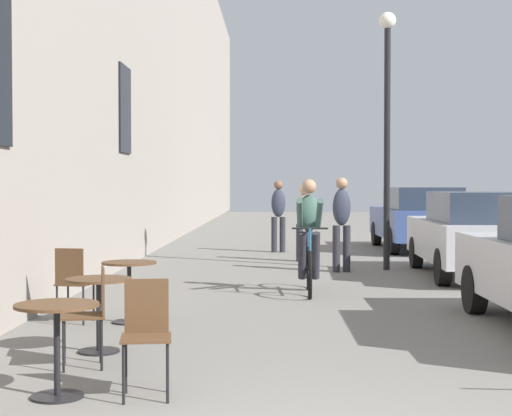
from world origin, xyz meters
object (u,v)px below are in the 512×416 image
Objects in this scene: cafe_chair_mid_toward_street at (91,309)px; pedestrian_far at (278,212)px; cafe_table_far at (129,279)px; pedestrian_near at (342,219)px; parked_car_second at (475,233)px; street_lamp at (387,107)px; parked_car_third at (419,218)px; cafe_table_near at (57,330)px; pedestrian_mid at (304,218)px; cafe_chair_near_toward_street at (146,329)px; cafe_table_mid at (99,299)px; cafe_chair_far_toward_street at (73,280)px; cyclist_on_bicycle at (309,239)px.

pedestrian_far is at bearing 82.02° from cafe_chair_mid_toward_street.
pedestrian_near reaches higher than cafe_table_far.
parked_car_second reaches higher than cafe_table_far.
street_lamp reaches higher than parked_car_third.
cafe_table_near is at bearing -89.05° from cafe_table_far.
cafe_chair_mid_toward_street is 0.51× the size of pedestrian_far.
cafe_chair_near_toward_street is at bearing -98.42° from pedestrian_mid.
parked_car_third is (3.49, 0.67, -0.17)m from pedestrian_far.
cafe_table_mid is 7.82m from pedestrian_near.
cafe_chair_far_toward_street is 7.64m from parked_car_second.
cyclist_on_bicycle reaches higher than cafe_table_near.
parked_car_second is at bearing 60.71° from cafe_chair_near_toward_street.
parked_car_second reaches higher than cafe_chair_mid_toward_street.
cafe_table_near is 0.42× the size of pedestrian_far.
cafe_table_near is 11.16m from pedestrian_mid.
cafe_table_far is at bearing 102.64° from cafe_chair_near_toward_street.
pedestrian_near is at bearing -114.89° from parked_car_third.
street_lamp is 2.96m from parked_car_second.
cafe_chair_far_toward_street is 0.18× the size of street_lamp.
pedestrian_far is at bearing 76.29° from cafe_chair_far_toward_street.
cafe_table_near is at bearing -88.34° from cafe_table_mid.
parked_car_second is at bearing 34.69° from cyclist_on_bicycle.
cafe_table_mid is at bearing 96.64° from cafe_chair_mid_toward_street.
cafe_chair_far_toward_street is 8.25m from pedestrian_mid.
cafe_chair_near_toward_street reaches higher than cafe_table_far.
cafe_table_far is 3.52m from cyclist_on_bicycle.
pedestrian_far is at bearing 82.52° from cafe_table_near.
pedestrian_near reaches higher than cyclist_on_bicycle.
cafe_chair_mid_toward_street is at bearing -114.49° from street_lamp.
cafe_chair_far_toward_street is at bearing 108.19° from cafe_chair_mid_toward_street.
cafe_table_far is at bearing -117.91° from pedestrian_near.
pedestrian_near is (3.60, 5.65, 0.48)m from cafe_chair_far_toward_street.
cafe_table_near is 0.41× the size of pedestrian_near.
pedestrian_mid is 4.04m from parked_car_second.
parked_car_second is 0.96× the size of parked_car_third.
cafe_chair_mid_toward_street and cafe_chair_far_toward_street have the same top height.
street_lamp reaches higher than pedestrian_near.
parked_car_second is (1.39, -1.18, -2.33)m from street_lamp.
parked_car_second is (5.23, 4.79, 0.26)m from cafe_table_far.
cafe_table_far is 10.09m from pedestrian_far.
parked_car_third is (5.28, 10.60, 0.29)m from cafe_table_far.
parked_car_second is (5.88, 4.87, 0.26)m from cafe_chair_far_toward_street.
pedestrian_mid is at bearing 132.78° from street_lamp.
pedestrian_mid is (2.25, 9.90, 0.40)m from cafe_chair_mid_toward_street.
cyclist_on_bicycle is at bearing 66.80° from cafe_chair_mid_toward_street.
cafe_chair_mid_toward_street is 8.39m from pedestrian_near.
cafe_chair_mid_toward_street is at bearing -113.20° from cyclist_on_bicycle.
cafe_table_near is at bearing -108.05° from pedestrian_near.
cafe_chair_far_toward_street is (-0.70, 3.24, -0.00)m from cafe_table_near.
cafe_table_far is 11.84m from parked_car_third.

